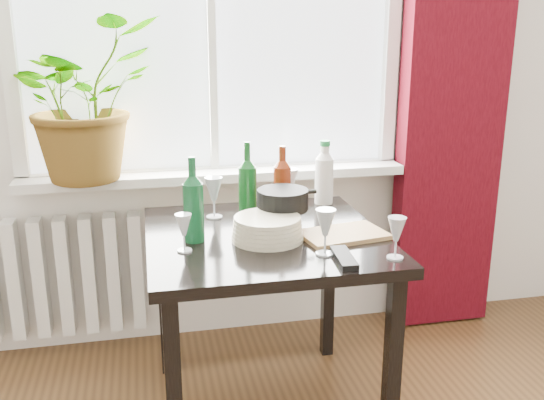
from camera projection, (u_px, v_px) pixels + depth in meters
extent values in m
cube|color=silver|center=(216.00, 174.00, 2.73)|extent=(1.72, 0.20, 0.04)
cube|color=#35040C|center=(456.00, 65.00, 2.79)|extent=(0.50, 0.12, 2.56)
cube|color=silver|center=(53.00, 277.00, 2.73)|extent=(0.80, 0.10, 0.55)
cube|color=black|center=(265.00, 239.00, 2.21)|extent=(0.85, 0.85, 0.04)
cube|color=black|center=(174.00, 397.00, 1.90)|extent=(0.05, 0.05, 0.70)
cube|color=black|center=(164.00, 298.00, 2.58)|extent=(0.05, 0.05, 0.70)
cube|color=black|center=(392.00, 370.00, 2.05)|extent=(0.05, 0.05, 0.70)
cube|color=black|center=(328.00, 284.00, 2.73)|extent=(0.05, 0.05, 0.70)
imported|color=#3F7D21|center=(83.00, 99.00, 2.47)|extent=(0.80, 0.79, 0.67)
cylinder|color=beige|center=(267.00, 229.00, 2.14)|extent=(0.30, 0.30, 0.08)
cube|color=black|center=(344.00, 258.00, 1.95)|extent=(0.07, 0.19, 0.02)
cube|color=#A37A49|center=(343.00, 234.00, 2.18)|extent=(0.33, 0.24, 0.02)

